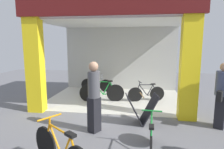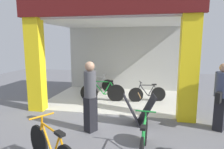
# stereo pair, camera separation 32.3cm
# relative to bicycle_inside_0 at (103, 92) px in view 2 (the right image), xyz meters

# --- Properties ---
(ground_plane) EXTENTS (18.56, 18.56, 0.00)m
(ground_plane) POSITION_rel_bicycle_inside_0_xyz_m (0.46, -1.35, -0.38)
(ground_plane) COLOR slate
(ground_plane) RESTS_ON ground
(shop_facade) EXTENTS (5.48, 3.89, 3.85)m
(shop_facade) POSITION_rel_bicycle_inside_0_xyz_m (0.46, 0.38, 1.66)
(shop_facade) COLOR beige
(shop_facade) RESTS_ON ground
(bicycle_inside_0) EXTENTS (1.71, 0.47, 0.95)m
(bicycle_inside_0) POSITION_rel_bicycle_inside_0_xyz_m (0.00, 0.00, 0.00)
(bicycle_inside_0) COLOR black
(bicycle_inside_0) RESTS_ON ground
(bicycle_inside_1) EXTENTS (1.40, 0.49, 0.80)m
(bicycle_inside_1) POSITION_rel_bicycle_inside_0_xyz_m (1.69, 0.28, -0.06)
(bicycle_inside_1) COLOR black
(bicycle_inside_1) RESTS_ON ground
(bicycle_inside_2) EXTENTS (1.48, 0.41, 0.81)m
(bicycle_inside_2) POSITION_rel_bicycle_inside_0_xyz_m (-0.58, 1.53, -0.05)
(bicycle_inside_2) COLOR black
(bicycle_inside_2) RESTS_ON ground
(bicycle_parked_0) EXTENTS (0.43, 1.56, 0.86)m
(bicycle_parked_0) POSITION_rel_bicycle_inside_0_xyz_m (1.70, -3.45, -0.04)
(bicycle_parked_0) COLOR black
(bicycle_parked_0) RESTS_ON ground
(sandwich_board_sign) EXTENTS (0.96, 0.69, 0.85)m
(sandwich_board_sign) POSITION_rel_bicycle_inside_0_xyz_m (1.51, -1.87, 0.04)
(sandwich_board_sign) COLOR black
(sandwich_board_sign) RESTS_ON ground
(pedestrian_0) EXTENTS (0.52, 0.63, 1.76)m
(pedestrian_0) POSITION_rel_bicycle_inside_0_xyz_m (3.60, -1.83, 0.54)
(pedestrian_0) COLOR black
(pedestrian_0) RESTS_ON ground
(pedestrian_2) EXTENTS (0.42, 0.42, 1.81)m
(pedestrian_2) POSITION_rel_bicycle_inside_0_xyz_m (0.31, -2.56, 0.56)
(pedestrian_2) COLOR black
(pedestrian_2) RESTS_ON ground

